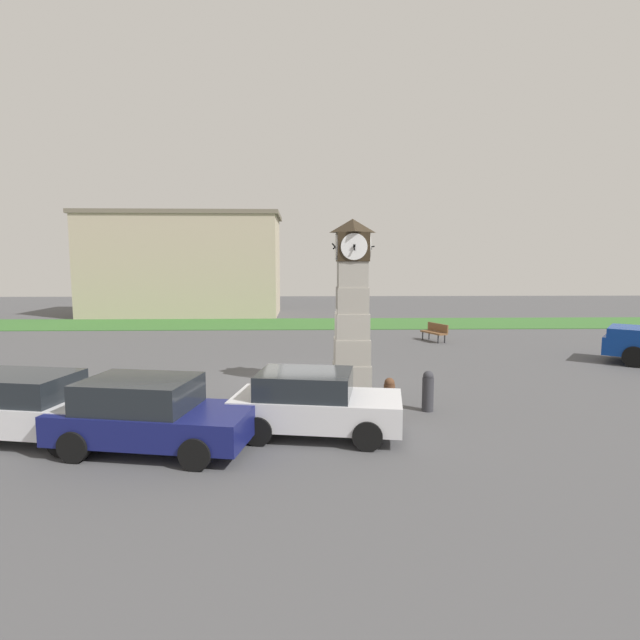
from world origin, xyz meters
The scene contains 11 objects.
ground_plane centered at (0.00, 0.00, 0.00)m, with size 85.97×85.97×0.00m, color #4C4C4F.
clock_tower centered at (1.53, -1.00, 2.48)m, with size 1.31×1.24×5.26m.
bollard_near_tower centered at (3.33, -3.48, 0.55)m, with size 0.31×0.31×1.09m.
bollard_mid_row centered at (2.24, -3.80, 0.50)m, with size 0.29×0.29×0.99m.
bollard_far_row centered at (0.90, -4.49, 0.55)m, with size 0.25×0.25×1.09m.
car_navy_sedan centered at (-6.09, -5.31, 0.75)m, with size 4.44×2.49×1.47m.
car_near_tower centered at (-3.21, -6.04, 0.77)m, with size 4.34×2.54×1.52m.
car_by_building centered at (0.26, -5.21, 0.75)m, with size 4.04×2.36×1.47m.
bench centered at (6.62, 8.35, 0.52)m, with size 1.09×1.68×0.90m.
warehouse_blue_far centered at (-9.03, 21.86, 3.82)m, with size 14.52×6.80×7.62m.
grass_verge_far centered at (1.17, 15.76, 0.02)m, with size 51.58×5.92×0.04m, color #386B2D.
Camera 1 is at (0.07, -16.33, 3.92)m, focal length 28.00 mm.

